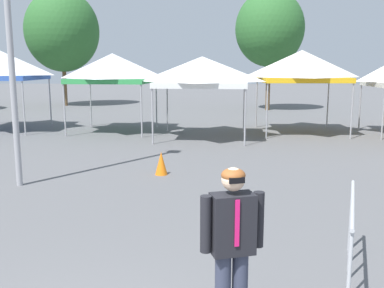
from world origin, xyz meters
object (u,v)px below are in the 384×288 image
traffic_cone_lot_center (161,163)px  person_foreground (232,242)px  canopy_tent_far_left (113,68)px  canopy_tent_right_of_center (202,72)px  crowd_barrier_near_person (351,225)px  tree_behind_tents_left (270,29)px  tree_behind_tents_center (62,31)px  canopy_tent_behind_left (302,66)px

traffic_cone_lot_center → person_foreground: bearing=-77.3°
canopy_tent_far_left → traffic_cone_lot_center: bearing=-68.8°
canopy_tent_right_of_center → crowd_barrier_near_person: (2.22, -11.52, -1.80)m
tree_behind_tents_left → crowd_barrier_near_person: 23.45m
tree_behind_tents_left → tree_behind_tents_center: tree_behind_tents_center is taller
canopy_tent_behind_left → traffic_cone_lot_center: size_ratio=5.87×
canopy_tent_behind_left → tree_behind_tents_left: (-0.16, 9.90, 2.33)m
canopy_tent_far_left → traffic_cone_lot_center: 8.50m
canopy_tent_behind_left → traffic_cone_lot_center: bearing=-123.0°
canopy_tent_far_left → traffic_cone_lot_center: size_ratio=5.79×
canopy_tent_right_of_center → person_foreground: canopy_tent_right_of_center is taller
canopy_tent_far_left → tree_behind_tents_center: bearing=117.1°
canopy_tent_right_of_center → traffic_cone_lot_center: (-0.88, -6.03, -2.25)m
crowd_barrier_near_person → traffic_cone_lot_center: (-3.09, 5.50, -0.46)m
tree_behind_tents_center → crowd_barrier_near_person: bearing=-64.1°
canopy_tent_far_left → tree_behind_tents_left: size_ratio=0.46×
tree_behind_tents_left → tree_behind_tents_center: size_ratio=0.93×
person_foreground → tree_behind_tents_left: bearing=82.4°
canopy_tent_right_of_center → person_foreground: bearing=-87.1°
canopy_tent_far_left → canopy_tent_right_of_center: 4.14m
person_foreground → canopy_tent_far_left: bearing=107.3°
canopy_tent_behind_left → traffic_cone_lot_center: 9.38m
tree_behind_tents_center → tree_behind_tents_left: bearing=-10.4°
canopy_tent_right_of_center → tree_behind_tents_left: tree_behind_tents_left is taller
canopy_tent_right_of_center → tree_behind_tents_center: 17.58m
tree_behind_tents_center → canopy_tent_right_of_center: bearing=-54.0°
tree_behind_tents_center → canopy_tent_behind_left: bearing=-41.2°
person_foreground → canopy_tent_right_of_center: bearing=92.9°
tree_behind_tents_center → crowd_barrier_near_person: tree_behind_tents_center is taller
canopy_tent_far_left → canopy_tent_right_of_center: bearing=-22.5°
canopy_tent_far_left → traffic_cone_lot_center: canopy_tent_far_left is taller
tree_behind_tents_center → traffic_cone_lot_center: bearing=-65.1°
canopy_tent_behind_left → tree_behind_tents_left: 10.17m
tree_behind_tents_left → tree_behind_tents_center: bearing=169.6°
canopy_tent_right_of_center → tree_behind_tents_left: (3.89, 11.46, 2.54)m
person_foreground → traffic_cone_lot_center: person_foreground is taller
tree_behind_tents_left → traffic_cone_lot_center: (-4.77, -17.49, -4.80)m
crowd_barrier_near_person → traffic_cone_lot_center: crowd_barrier_near_person is taller
tree_behind_tents_left → tree_behind_tents_center: (-14.10, 2.60, 0.12)m
tree_behind_tents_center → crowd_barrier_near_person: 28.79m
canopy_tent_behind_left → tree_behind_tents_center: size_ratio=0.43×
canopy_tent_far_left → person_foreground: bearing=-72.7°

